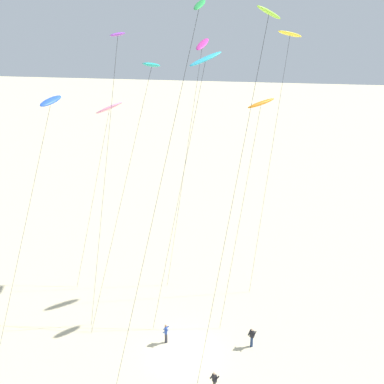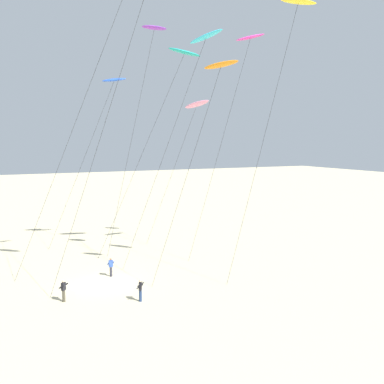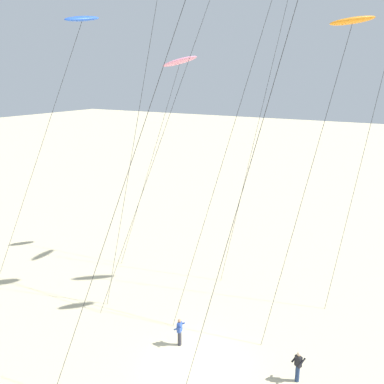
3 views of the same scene
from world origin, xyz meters
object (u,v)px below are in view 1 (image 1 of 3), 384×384
Objects in this scene: kite_blue at (50,104)px; kite_flyer_furthest at (252,337)px; kite_lime at (268,19)px; kite_teal at (151,67)px; kite_flyer_middle at (214,381)px; kite_yellow at (289,38)px; kite_orange at (261,105)px; kite_green at (197,14)px; kite_magenta at (202,47)px; kite_pink at (109,109)px; kite_cyan at (205,61)px; kite_purple at (117,39)px; kite_flyer_nearest at (166,333)px.

kite_flyer_furthest is (15.63, -2.46, -17.23)m from kite_blue.
kite_lime is 11.69m from kite_teal.
kite_blue is 0.90× the size of kite_teal.
kite_flyer_middle is at bearing -62.30° from kite_teal.
kite_orange is at bearing -110.41° from kite_yellow.
kite_green is 1.15× the size of kite_magenta.
kite_pink is at bearing 140.86° from kite_flyer_furthest.
kite_teal is 0.91× the size of kite_yellow.
kite_blue is at bearing -141.17° from kite_teal.
kite_green is at bearing -173.81° from kite_lime.
kite_yellow is (1.85, 10.94, -1.95)m from kite_lime.
kite_cyan is at bearing -21.47° from kite_pink.
kite_cyan is (-4.51, 0.98, 3.17)m from kite_orange.
kite_green is at bearing -118.75° from kite_yellow.
kite_magenta is at bearing 54.54° from kite_purple.
kite_flyer_nearest is at bearing -131.12° from kite_orange.
kite_orange is 0.79× the size of kite_yellow.
kite_purple is at bearing 129.74° from kite_flyer_middle.
kite_pink is 9.97× the size of kite_flyer_middle.
kite_green is (-4.42, -0.48, 0.27)m from kite_lime.
kite_flyer_middle is (6.75, -12.86, -19.35)m from kite_teal.
kite_blue is 23.39m from kite_flyer_furthest.
kite_purple is at bearing -125.46° from kite_magenta.
kite_teal is (4.92, -3.74, 4.35)m from kite_pink.
kite_lime is at bearing 6.19° from kite_green.
kite_green reaches higher than kite_cyan.
kite_yellow is at bearing 80.41° from kite_lime.
kite_magenta is (-7.49, 0.57, -0.88)m from kite_yellow.
kite_orange is at bearing -18.56° from kite_pink.
kite_blue reaches higher than kite_pink.
kite_pink is (-9.57, 10.48, -8.54)m from kite_green.
kite_purple is 14.69m from kite_yellow.
kite_cyan is 12.89× the size of kite_flyer_furthest.
kite_blue is 12.89m from kite_green.
kite_purple reaches higher than kite_yellow.
kite_magenta reaches higher than kite_flyer_furthest.
kite_magenta is (5.41, 7.60, -1.15)m from kite_purple.
kite_orange is 5.60m from kite_cyan.
kite_magenta is at bearing 113.81° from kite_flyer_furthest.
kite_blue is 8.60m from kite_teal.
kite_lime is 1.51× the size of kite_pink.
kite_lime is 15.06× the size of kite_flyer_middle.
kite_orange is 7.54m from kite_yellow.
kite_teal is at bearing 174.33° from kite_orange.
kite_blue reaches higher than kite_orange.
kite_pink is 23.52m from kite_flyer_furthest.
kite_flyer_middle is at bearing -79.57° from kite_magenta.
kite_lime is 1.14× the size of kite_magenta.
kite_yellow reaches higher than kite_orange.
kite_lime is at bearing -19.50° from kite_purple.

